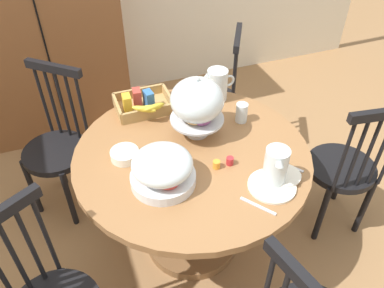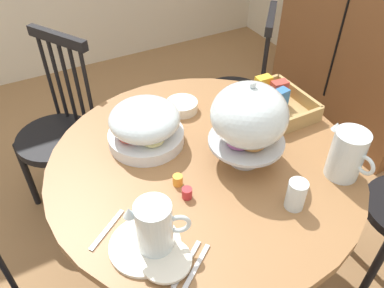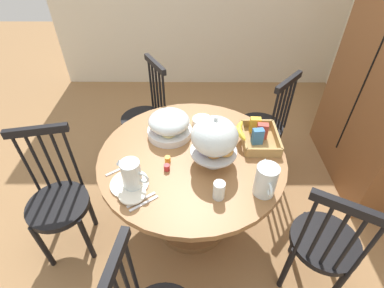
{
  "view_description": "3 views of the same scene",
  "coord_description": "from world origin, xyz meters",
  "px_view_note": "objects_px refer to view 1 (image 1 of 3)",
  "views": [
    {
      "loc": [
        -0.6,
        -1.43,
        2.02
      ],
      "look_at": [
        -0.09,
        -0.07,
        0.79
      ],
      "focal_mm": 36.11,
      "sensor_mm": 36.0,
      "label": 1
    },
    {
      "loc": [
        0.83,
        -0.63,
        1.74
      ],
      "look_at": [
        -0.19,
        -0.07,
        0.74
      ],
      "focal_mm": 36.03,
      "sensor_mm": 36.0,
      "label": 2
    },
    {
      "loc": [
        1.25,
        -0.06,
        1.98
      ],
      "look_at": [
        -0.19,
        -0.07,
        0.74
      ],
      "focal_mm": 26.9,
      "sensor_mm": 36.0,
      "label": 3
    }
  ],
  "objects_px": {
    "orange_juice_pitcher": "(217,86)",
    "cereal_bowl": "(125,155)",
    "wooden_armoire": "(37,8)",
    "fruit_platter_covered": "(163,169)",
    "drinking_glass": "(242,113)",
    "cereal_basket": "(143,104)",
    "china_plate_small": "(285,175)",
    "windsor_chair_far_side": "(343,170)",
    "windsor_chair_host_seat": "(214,101)",
    "milk_pitcher": "(275,168)",
    "china_plate_large": "(272,186)",
    "windsor_chair_near_window": "(58,150)",
    "dining_table": "(192,181)"
  },
  "relations": [
    {
      "from": "fruit_platter_covered",
      "to": "cereal_basket",
      "type": "xyz_separation_m",
      "value": [
        0.06,
        0.58,
        -0.04
      ]
    },
    {
      "from": "orange_juice_pitcher",
      "to": "cereal_basket",
      "type": "xyz_separation_m",
      "value": [
        -0.44,
        0.03,
        -0.04
      ]
    },
    {
      "from": "windsor_chair_far_side",
      "to": "windsor_chair_host_seat",
      "type": "height_order",
      "value": "same"
    },
    {
      "from": "dining_table",
      "to": "china_plate_large",
      "type": "bearing_deg",
      "value": -54.21
    },
    {
      "from": "china_plate_small",
      "to": "drinking_glass",
      "type": "height_order",
      "value": "drinking_glass"
    },
    {
      "from": "orange_juice_pitcher",
      "to": "china_plate_small",
      "type": "relative_size",
      "value": 1.35
    },
    {
      "from": "windsor_chair_near_window",
      "to": "drinking_glass",
      "type": "bearing_deg",
      "value": -24.96
    },
    {
      "from": "cereal_bowl",
      "to": "windsor_chair_host_seat",
      "type": "bearing_deg",
      "value": 41.86
    },
    {
      "from": "milk_pitcher",
      "to": "cereal_basket",
      "type": "relative_size",
      "value": 0.6
    },
    {
      "from": "windsor_chair_near_window",
      "to": "fruit_platter_covered",
      "type": "xyz_separation_m",
      "value": [
        0.46,
        -0.76,
        0.37
      ]
    },
    {
      "from": "windsor_chair_host_seat",
      "to": "china_plate_large",
      "type": "distance_m",
      "value": 1.18
    },
    {
      "from": "china_plate_large",
      "to": "cereal_bowl",
      "type": "distance_m",
      "value": 0.72
    },
    {
      "from": "orange_juice_pitcher",
      "to": "china_plate_small",
      "type": "height_order",
      "value": "orange_juice_pitcher"
    },
    {
      "from": "orange_juice_pitcher",
      "to": "cereal_bowl",
      "type": "relative_size",
      "value": 1.44
    },
    {
      "from": "fruit_platter_covered",
      "to": "cereal_bowl",
      "type": "xyz_separation_m",
      "value": [
        -0.13,
        0.22,
        -0.06
      ]
    },
    {
      "from": "dining_table",
      "to": "windsor_chair_far_side",
      "type": "relative_size",
      "value": 1.22
    },
    {
      "from": "windsor_chair_far_side",
      "to": "china_plate_large",
      "type": "xyz_separation_m",
      "value": [
        -0.63,
        -0.2,
        0.29
      ]
    },
    {
      "from": "windsor_chair_far_side",
      "to": "milk_pitcher",
      "type": "bearing_deg",
      "value": -164.53
    },
    {
      "from": "milk_pitcher",
      "to": "windsor_chair_far_side",
      "type": "bearing_deg",
      "value": 15.47
    },
    {
      "from": "windsor_chair_host_seat",
      "to": "china_plate_small",
      "type": "distance_m",
      "value": 1.14
    },
    {
      "from": "fruit_platter_covered",
      "to": "drinking_glass",
      "type": "bearing_deg",
      "value": 29.01
    },
    {
      "from": "wooden_armoire",
      "to": "cereal_bowl",
      "type": "distance_m",
      "value": 1.54
    },
    {
      "from": "fruit_platter_covered",
      "to": "orange_juice_pitcher",
      "type": "relative_size",
      "value": 1.49
    },
    {
      "from": "windsor_chair_near_window",
      "to": "china_plate_small",
      "type": "xyz_separation_m",
      "value": [
        0.99,
        -0.93,
        0.3
      ]
    },
    {
      "from": "wooden_armoire",
      "to": "fruit_platter_covered",
      "type": "distance_m",
      "value": 1.78
    },
    {
      "from": "windsor_chair_host_seat",
      "to": "orange_juice_pitcher",
      "type": "height_order",
      "value": "windsor_chair_host_seat"
    },
    {
      "from": "dining_table",
      "to": "windsor_chair_host_seat",
      "type": "height_order",
      "value": "windsor_chair_host_seat"
    },
    {
      "from": "milk_pitcher",
      "to": "china_plate_large",
      "type": "xyz_separation_m",
      "value": [
        -0.02,
        -0.03,
        -0.08
      ]
    },
    {
      "from": "cereal_basket",
      "to": "china_plate_small",
      "type": "height_order",
      "value": "cereal_basket"
    },
    {
      "from": "windsor_chair_host_seat",
      "to": "dining_table",
      "type": "bearing_deg",
      "value": -120.71
    },
    {
      "from": "windsor_chair_far_side",
      "to": "fruit_platter_covered",
      "type": "height_order",
      "value": "windsor_chair_far_side"
    },
    {
      "from": "windsor_chair_host_seat",
      "to": "cereal_bowl",
      "type": "height_order",
      "value": "windsor_chair_host_seat"
    },
    {
      "from": "orange_juice_pitcher",
      "to": "milk_pitcher",
      "type": "height_order",
      "value": "milk_pitcher"
    },
    {
      "from": "windsor_chair_host_seat",
      "to": "drinking_glass",
      "type": "relative_size",
      "value": 8.86
    },
    {
      "from": "fruit_platter_covered",
      "to": "drinking_glass",
      "type": "distance_m",
      "value": 0.62
    },
    {
      "from": "cereal_bowl",
      "to": "china_plate_large",
      "type": "bearing_deg",
      "value": -36.07
    },
    {
      "from": "windsor_chair_far_side",
      "to": "orange_juice_pitcher",
      "type": "bearing_deg",
      "value": 136.12
    },
    {
      "from": "windsor_chair_host_seat",
      "to": "milk_pitcher",
      "type": "relative_size",
      "value": 5.11
    },
    {
      "from": "drinking_glass",
      "to": "windsor_chair_host_seat",
      "type": "bearing_deg",
      "value": 79.62
    },
    {
      "from": "windsor_chair_near_window",
      "to": "fruit_platter_covered",
      "type": "bearing_deg",
      "value": -59.13
    },
    {
      "from": "wooden_armoire",
      "to": "drinking_glass",
      "type": "bearing_deg",
      "value": -56.72
    },
    {
      "from": "windsor_chair_host_seat",
      "to": "china_plate_large",
      "type": "height_order",
      "value": "windsor_chair_host_seat"
    },
    {
      "from": "wooden_armoire",
      "to": "china_plate_large",
      "type": "bearing_deg",
      "value": -66.26
    },
    {
      "from": "cereal_basket",
      "to": "china_plate_large",
      "type": "relative_size",
      "value": 1.44
    },
    {
      "from": "wooden_armoire",
      "to": "fruit_platter_covered",
      "type": "height_order",
      "value": "wooden_armoire"
    },
    {
      "from": "windsor_chair_near_window",
      "to": "windsor_chair_host_seat",
      "type": "bearing_deg",
      "value": 8.14
    },
    {
      "from": "windsor_chair_far_side",
      "to": "windsor_chair_host_seat",
      "type": "relative_size",
      "value": 1.0
    },
    {
      "from": "windsor_chair_near_window",
      "to": "china_plate_large",
      "type": "distance_m",
      "value": 1.36
    },
    {
      "from": "windsor_chair_near_window",
      "to": "cereal_basket",
      "type": "distance_m",
      "value": 0.64
    },
    {
      "from": "milk_pitcher",
      "to": "cereal_bowl",
      "type": "height_order",
      "value": "milk_pitcher"
    }
  ]
}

